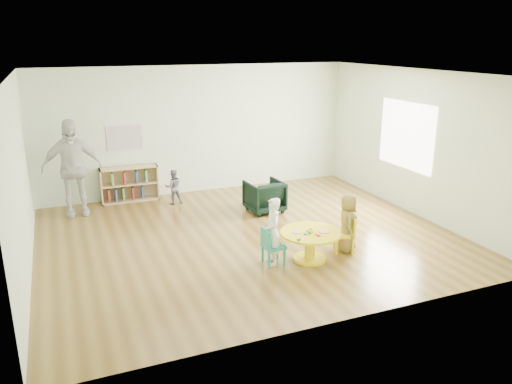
% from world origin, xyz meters
% --- Properties ---
extents(room, '(7.10, 7.00, 2.80)m').
position_xyz_m(room, '(0.01, 0.00, 1.89)').
color(room, brown).
rests_on(room, ground).
extents(activity_table, '(0.94, 0.94, 0.52)m').
position_xyz_m(activity_table, '(0.55, -1.27, 0.33)').
color(activity_table, yellow).
rests_on(activity_table, ground).
extents(kid_chair_left, '(0.32, 0.32, 0.59)m').
position_xyz_m(kid_chair_left, '(-0.08, -1.19, 0.32)').
color(kid_chair_left, teal).
rests_on(kid_chair_left, ground).
extents(kid_chair_right, '(0.42, 0.42, 0.60)m').
position_xyz_m(kid_chair_right, '(1.25, -1.21, 0.32)').
color(kid_chair_right, yellow).
rests_on(kid_chair_right, ground).
extents(bookshelf, '(1.20, 0.30, 0.75)m').
position_xyz_m(bookshelf, '(-1.61, 2.86, 0.37)').
color(bookshelf, tan).
rests_on(bookshelf, ground).
extents(alphabet_poster, '(0.74, 0.01, 0.54)m').
position_xyz_m(alphabet_poster, '(-1.60, 2.98, 1.35)').
color(alphabet_poster, silver).
rests_on(alphabet_poster, ground).
extents(armchair, '(0.73, 0.75, 0.64)m').
position_xyz_m(armchair, '(0.79, 1.12, 0.32)').
color(armchair, black).
rests_on(armchair, ground).
extents(child_left, '(0.32, 0.43, 1.06)m').
position_xyz_m(child_left, '(-0.05, -1.18, 0.53)').
color(child_left, white).
rests_on(child_left, ground).
extents(child_right, '(0.48, 0.56, 0.97)m').
position_xyz_m(child_right, '(1.27, -1.18, 0.49)').
color(child_right, gold).
rests_on(child_right, ground).
extents(toddler, '(0.37, 0.30, 0.74)m').
position_xyz_m(toddler, '(-0.78, 2.28, 0.37)').
color(toddler, '#161E38').
rests_on(toddler, ground).
extents(adult_caretaker, '(1.14, 0.53, 1.90)m').
position_xyz_m(adult_caretaker, '(-2.72, 2.34, 0.95)').
color(adult_caretaker, silver).
rests_on(adult_caretaker, ground).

